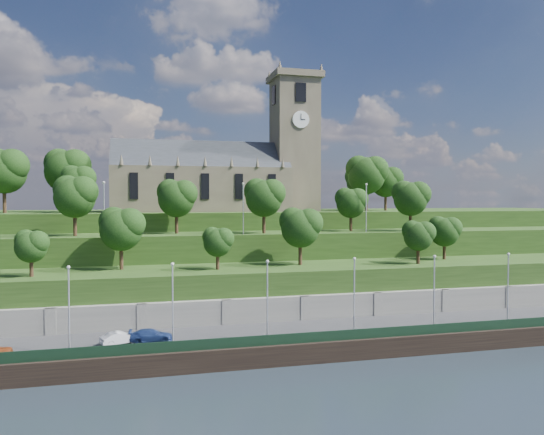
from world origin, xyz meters
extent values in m
plane|color=black|center=(0.00, 0.00, 0.00)|extent=(320.00, 320.00, 0.00)
cube|color=#2D2D30|center=(0.00, 6.00, 1.00)|extent=(160.00, 12.00, 2.00)
cube|color=black|center=(0.00, -0.05, 1.10)|extent=(160.00, 0.50, 2.20)
cube|color=black|center=(0.00, 0.60, 2.60)|extent=(160.00, 0.10, 1.20)
cube|color=slate|center=(0.00, 12.00, 2.50)|extent=(160.00, 2.00, 5.00)
cube|color=slate|center=(-25.00, 11.20, 2.50)|extent=(1.20, 0.60, 5.00)
cube|color=slate|center=(-15.00, 11.20, 2.50)|extent=(1.20, 0.60, 5.00)
cube|color=slate|center=(-5.00, 11.20, 2.50)|extent=(1.20, 0.60, 5.00)
cube|color=slate|center=(5.00, 11.20, 2.50)|extent=(1.20, 0.60, 5.00)
cube|color=slate|center=(15.00, 11.20, 2.50)|extent=(1.20, 0.60, 5.00)
cube|color=slate|center=(25.00, 11.20, 2.50)|extent=(1.20, 0.60, 5.00)
cube|color=slate|center=(35.00, 11.20, 2.50)|extent=(1.20, 0.60, 5.00)
cube|color=#203B13|center=(0.00, 18.00, 4.00)|extent=(160.00, 12.00, 8.00)
cube|color=#203B13|center=(0.00, 29.00, 6.00)|extent=(160.00, 10.00, 12.00)
cube|color=#203B13|center=(0.00, 50.00, 7.50)|extent=(160.00, 32.00, 15.00)
cube|color=brown|center=(-4.00, 46.00, 19.00)|extent=(32.00, 12.00, 8.00)
cube|color=#26292E|center=(-4.00, 46.00, 23.00)|extent=(32.00, 10.18, 10.18)
cone|color=brown|center=(-18.00, 40.00, 23.90)|extent=(0.70, 0.70, 1.80)
cone|color=brown|center=(-13.33, 40.00, 23.90)|extent=(0.70, 0.70, 1.80)
cone|color=brown|center=(-8.67, 40.00, 23.90)|extent=(0.70, 0.70, 1.80)
cone|color=brown|center=(-4.00, 40.00, 23.90)|extent=(0.70, 0.70, 1.80)
cone|color=brown|center=(0.67, 40.00, 23.90)|extent=(0.70, 0.70, 1.80)
cone|color=brown|center=(5.33, 40.00, 23.90)|extent=(0.70, 0.70, 1.80)
cone|color=brown|center=(10.00, 40.00, 23.90)|extent=(0.70, 0.70, 1.80)
cube|color=black|center=(-16.00, 39.92, 19.50)|extent=(1.40, 0.25, 4.50)
cube|color=black|center=(-10.00, 39.92, 19.50)|extent=(1.40, 0.25, 4.50)
cube|color=black|center=(-4.00, 39.92, 19.50)|extent=(1.40, 0.25, 4.50)
cube|color=black|center=(2.00, 39.92, 19.50)|extent=(1.40, 0.25, 4.50)
cube|color=black|center=(8.00, 39.92, 19.50)|extent=(1.40, 0.25, 4.50)
cube|color=brown|center=(14.00, 46.00, 27.50)|extent=(8.00, 8.00, 25.00)
cube|color=brown|center=(14.00, 46.00, 40.60)|extent=(9.20, 9.20, 1.20)
cone|color=brown|center=(10.00, 42.00, 41.80)|extent=(0.80, 0.80, 1.60)
cone|color=brown|center=(10.00, 50.00, 41.80)|extent=(0.80, 0.80, 1.60)
cone|color=brown|center=(18.00, 42.00, 41.80)|extent=(0.80, 0.80, 1.60)
cone|color=brown|center=(18.00, 50.00, 41.80)|extent=(0.80, 0.80, 1.60)
cube|color=black|center=(14.00, 41.92, 37.00)|extent=(2.00, 0.25, 3.50)
cube|color=black|center=(14.00, 50.08, 37.00)|extent=(2.00, 0.25, 3.50)
cube|color=black|center=(9.92, 46.00, 37.00)|extent=(0.25, 2.00, 3.50)
cube|color=black|center=(18.08, 46.00, 37.00)|extent=(0.25, 2.00, 3.50)
cylinder|color=white|center=(14.00, 41.88, 32.00)|extent=(3.20, 0.30, 3.20)
cylinder|color=white|center=(18.12, 46.00, 32.00)|extent=(0.30, 3.20, 3.20)
cube|color=black|center=(14.00, 41.70, 32.50)|extent=(0.12, 0.05, 1.10)
cube|color=black|center=(14.40, 41.70, 32.00)|extent=(0.80, 0.05, 0.12)
cylinder|color=#311F13|center=(-27.80, 16.00, 9.22)|extent=(0.47, 0.47, 2.43)
sphere|color=black|center=(-27.80, 16.00, 11.57)|extent=(3.78, 3.78, 3.78)
sphere|color=black|center=(-27.04, 15.62, 12.13)|extent=(2.84, 2.84, 2.84)
sphere|color=black|center=(-28.46, 16.47, 12.32)|extent=(2.65, 2.65, 2.65)
cylinder|color=#311F13|center=(-17.54, 20.00, 9.78)|extent=(0.52, 0.52, 3.56)
sphere|color=black|center=(-17.54, 20.00, 13.22)|extent=(5.54, 5.54, 5.54)
sphere|color=black|center=(-16.43, 19.45, 14.05)|extent=(4.15, 4.15, 4.15)
sphere|color=black|center=(-18.51, 20.69, 14.33)|extent=(3.88, 3.88, 3.88)
cylinder|color=#311F13|center=(-5.22, 17.00, 9.21)|extent=(0.47, 0.47, 2.42)
sphere|color=black|center=(-5.22, 17.00, 11.55)|extent=(3.76, 3.76, 3.76)
sphere|color=black|center=(-4.47, 16.62, 12.11)|extent=(2.82, 2.82, 2.82)
sphere|color=black|center=(-5.88, 17.47, 12.30)|extent=(2.63, 2.63, 2.63)
cylinder|color=#311F13|center=(6.81, 19.00, 9.75)|extent=(0.52, 0.52, 3.49)
sphere|color=black|center=(6.81, 19.00, 13.12)|extent=(5.43, 5.43, 5.43)
sphere|color=black|center=(7.90, 18.46, 13.94)|extent=(4.08, 4.08, 4.08)
sphere|color=black|center=(5.86, 19.68, 14.21)|extent=(3.80, 3.80, 3.80)
cylinder|color=#311F13|center=(23.59, 16.00, 9.34)|extent=(0.48, 0.48, 2.68)
sphere|color=black|center=(23.59, 16.00, 11.93)|extent=(4.17, 4.17, 4.17)
sphere|color=black|center=(24.42, 15.58, 12.55)|extent=(3.12, 3.12, 3.12)
sphere|color=black|center=(22.86, 16.52, 12.76)|extent=(2.92, 2.92, 2.92)
cylinder|color=#311F13|center=(30.34, 20.00, 9.43)|extent=(0.49, 0.49, 2.86)
sphere|color=black|center=(30.34, 20.00, 12.20)|extent=(4.45, 4.45, 4.45)
sphere|color=black|center=(31.23, 19.55, 12.87)|extent=(3.34, 3.34, 3.34)
sphere|color=black|center=(29.56, 20.56, 13.09)|extent=(3.12, 3.12, 3.12)
cylinder|color=#311F13|center=(-24.12, 28.00, 13.88)|extent=(0.53, 0.53, 3.75)
sphere|color=black|center=(-24.12, 28.00, 17.50)|extent=(5.83, 5.83, 5.83)
sphere|color=black|center=(-22.96, 27.42, 18.38)|extent=(4.38, 4.38, 4.38)
sphere|color=black|center=(-25.15, 28.73, 18.67)|extent=(4.08, 4.08, 4.08)
cylinder|color=#311F13|center=(-9.63, 30.00, 13.80)|extent=(0.52, 0.52, 3.61)
sphere|color=black|center=(-9.63, 30.00, 17.29)|extent=(5.61, 5.61, 5.61)
sphere|color=black|center=(-8.51, 29.44, 18.13)|extent=(4.21, 4.21, 4.21)
sphere|color=black|center=(-10.61, 30.70, 18.41)|extent=(3.93, 3.93, 3.93)
cylinder|color=#311F13|center=(3.44, 27.00, 13.83)|extent=(0.52, 0.52, 3.66)
sphere|color=black|center=(3.44, 27.00, 17.38)|extent=(5.70, 5.70, 5.70)
sphere|color=black|center=(4.58, 26.43, 18.23)|extent=(4.28, 4.28, 4.28)
sphere|color=black|center=(2.44, 27.71, 18.52)|extent=(3.99, 3.99, 3.99)
cylinder|color=#311F13|center=(18.64, 29.00, 13.55)|extent=(0.50, 0.50, 3.09)
sphere|color=black|center=(18.64, 29.00, 16.54)|extent=(4.81, 4.81, 4.81)
sphere|color=black|center=(19.60, 28.52, 17.26)|extent=(3.61, 3.61, 3.61)
sphere|color=black|center=(17.80, 29.60, 17.50)|extent=(3.37, 3.37, 3.37)
cylinder|color=#311F13|center=(28.39, 27.00, 13.80)|extent=(0.52, 0.52, 3.60)
sphere|color=black|center=(28.39, 27.00, 17.28)|extent=(5.60, 5.60, 5.60)
sphere|color=black|center=(29.51, 26.44, 18.12)|extent=(4.20, 4.20, 4.20)
sphere|color=black|center=(27.41, 27.70, 18.40)|extent=(3.92, 3.92, 3.92)
cylinder|color=#311F13|center=(-36.43, 42.00, 17.28)|extent=(0.56, 0.56, 4.57)
sphere|color=black|center=(-36.43, 42.00, 21.70)|extent=(7.10, 7.10, 7.10)
sphere|color=black|center=(-35.01, 41.29, 22.76)|extent=(5.33, 5.33, 5.33)
cylinder|color=#311F13|center=(-27.61, 48.00, 17.43)|extent=(0.58, 0.58, 4.86)
sphere|color=black|center=(-27.61, 48.00, 22.13)|extent=(7.56, 7.56, 7.56)
sphere|color=black|center=(-26.10, 47.24, 23.26)|extent=(5.67, 5.67, 5.67)
sphere|color=black|center=(-28.93, 48.95, 23.64)|extent=(5.29, 5.29, 5.29)
cylinder|color=#311F13|center=(-24.94, 40.00, 16.69)|extent=(0.51, 0.51, 3.38)
sphere|color=black|center=(-24.94, 40.00, 19.96)|extent=(5.26, 5.26, 5.26)
sphere|color=black|center=(-23.88, 39.47, 20.75)|extent=(3.95, 3.95, 3.95)
sphere|color=black|center=(-25.86, 40.66, 21.02)|extent=(3.68, 3.68, 3.68)
cylinder|color=#311F13|center=(27.24, 42.00, 17.30)|extent=(0.56, 0.56, 4.60)
sphere|color=black|center=(27.24, 42.00, 21.75)|extent=(7.16, 7.16, 7.16)
sphere|color=black|center=(28.67, 41.28, 22.83)|extent=(5.37, 5.37, 5.37)
sphere|color=black|center=(25.99, 42.90, 23.18)|extent=(5.01, 5.01, 5.01)
cylinder|color=#311F13|center=(29.69, 50.00, 16.96)|extent=(0.53, 0.53, 3.93)
sphere|color=black|center=(29.69, 50.00, 20.76)|extent=(6.11, 6.11, 6.11)
sphere|color=black|center=(30.91, 49.39, 21.67)|extent=(4.58, 4.58, 4.58)
sphere|color=black|center=(28.62, 50.76, 21.98)|extent=(4.27, 4.27, 4.27)
cylinder|color=#311F13|center=(32.28, 44.00, 16.90)|extent=(0.53, 0.53, 3.80)
sphere|color=black|center=(32.28, 44.00, 20.57)|extent=(5.91, 5.91, 5.91)
sphere|color=black|center=(33.46, 43.41, 21.45)|extent=(4.43, 4.43, 4.43)
sphere|color=black|center=(31.24, 44.74, 21.75)|extent=(4.13, 4.13, 4.13)
cylinder|color=#B2B2B7|center=(-22.00, 2.50, 6.26)|extent=(0.16, 0.16, 8.51)
sphere|color=silver|center=(-22.00, 2.50, 10.63)|extent=(0.36, 0.36, 0.36)
cylinder|color=#B2B2B7|center=(-12.00, 2.50, 6.26)|extent=(0.16, 0.16, 8.51)
sphere|color=silver|center=(-12.00, 2.50, 10.63)|extent=(0.36, 0.36, 0.36)
cylinder|color=#B2B2B7|center=(-2.00, 2.50, 6.26)|extent=(0.16, 0.16, 8.51)
sphere|color=silver|center=(-2.00, 2.50, 10.63)|extent=(0.36, 0.36, 0.36)
cylinder|color=#B2B2B7|center=(8.00, 2.50, 6.26)|extent=(0.16, 0.16, 8.51)
sphere|color=silver|center=(8.00, 2.50, 10.63)|extent=(0.36, 0.36, 0.36)
cylinder|color=#B2B2B7|center=(18.00, 2.50, 6.26)|extent=(0.16, 0.16, 8.51)
sphere|color=silver|center=(18.00, 2.50, 10.63)|extent=(0.36, 0.36, 0.36)
cylinder|color=#B2B2B7|center=(28.00, 2.50, 6.26)|extent=(0.16, 0.16, 8.51)
sphere|color=silver|center=(28.00, 2.50, 10.63)|extent=(0.36, 0.36, 0.36)
cylinder|color=#B2B2B7|center=(-20.00, 26.00, 15.74)|extent=(0.16, 0.16, 7.49)
sphere|color=silver|center=(-20.00, 26.00, 19.61)|extent=(0.36, 0.36, 0.36)
cylinder|color=#B2B2B7|center=(0.00, 26.00, 15.74)|extent=(0.16, 0.16, 7.49)
sphere|color=silver|center=(0.00, 26.00, 19.61)|extent=(0.36, 0.36, 0.36)
cylinder|color=#B2B2B7|center=(20.00, 26.00, 15.74)|extent=(0.16, 0.16, 7.49)
sphere|color=silver|center=(20.00, 26.00, 19.61)|extent=(0.36, 0.36, 0.36)
imported|color=silver|center=(-17.30, 5.29, 2.67)|extent=(4.30, 2.84, 1.34)
imported|color=navy|center=(-14.12, 5.50, 2.67)|extent=(4.69, 2.07, 1.34)
camera|label=1|loc=(-15.36, -52.26, 17.32)|focal=35.00mm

